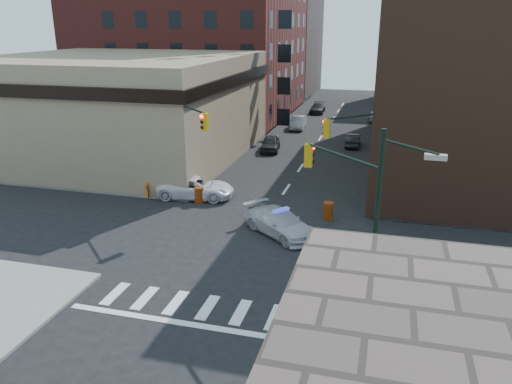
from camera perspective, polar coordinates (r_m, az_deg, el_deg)
The scene contains 30 objects.
ground at distance 28.06m, azimuth -0.70°, elevation -5.97°, with size 140.00×140.00×0.00m, color black.
sidewalk_nw at distance 65.67m, azimuth -12.50°, elevation 8.11°, with size 34.00×54.50×0.15m, color gray.
bank_building at distance 48.04m, azimuth -15.28°, elevation 9.46°, with size 22.00×22.00×9.00m, color #927B5F.
apartment_block at distance 69.35m, azimuth -6.86°, elevation 18.87°, with size 25.00×25.00×24.00m, color maroon.
commercial_row_ne at distance 47.65m, azimuth 22.75°, elevation 11.65°, with size 14.00×34.00×14.00m, color #4E2E1F.
filler_nw at distance 89.59m, azimuth 0.18°, elevation 16.39°, with size 20.00×18.00×16.00m, color brown.
filler_ne at distance 83.02m, azimuth 20.47°, elevation 13.68°, with size 16.00×16.00×12.00m, color maroon.
signal_pole_se at distance 20.31m, azimuth 11.53°, elevation -2.18°, with size 5.40×5.27×8.00m.
signal_pole_nw at distance 33.31m, azimuth -8.00°, elevation 5.75°, with size 3.58×3.67×8.00m.
signal_pole_ne at distance 30.80m, azimuth 12.57°, elevation 4.41°, with size 3.67×3.58×8.00m.
tree_ne_near at distance 51.19m, azimuth 15.64°, elevation 8.82°, with size 3.00×3.00×4.85m.
tree_ne_far at distance 59.10m, azimuth 15.67°, elevation 10.07°, with size 3.00×3.00×4.85m.
police_car at distance 29.06m, azimuth 2.74°, elevation -3.51°, with size 2.05×5.05×1.46m, color silver.
pickup at distance 35.35m, azimuth -6.90°, elevation 0.51°, with size 2.47×5.35×1.49m, color white.
parked_car_wnear at distance 48.31m, azimuth 1.64°, elevation 5.58°, with size 1.70×4.22×1.44m, color black.
parked_car_wfar at distance 58.81m, azimuth 4.83°, elevation 7.91°, with size 1.52×4.36×1.44m, color #9CA0A4.
parked_car_wdeep at distance 69.71m, azimuth 7.06°, elevation 9.49°, with size 1.82×4.49×1.30m, color black.
parked_car_enear at distance 50.99m, azimuth 10.98°, elevation 5.85°, with size 1.35×3.87×1.27m, color black.
parked_car_efar at distance 64.87m, azimuth 13.43°, elevation 8.44°, with size 1.56×3.88×1.32m, color #979B9F.
pedestrian_a at distance 39.52m, azimuth -10.97°, elevation 2.82°, with size 0.70×0.46×1.91m, color black.
pedestrian_b at distance 36.84m, azimuth -14.24°, elevation 1.11°, with size 0.76×0.59×1.56m, color black.
pedestrian_c at distance 40.26m, azimuth -12.49°, elevation 2.74°, with size 0.91×0.38×1.55m, color #222733.
barrel_road at distance 31.59m, azimuth 8.25°, elevation -2.15°, with size 0.63×0.63×1.13m, color #EB410B.
barrel_bank at distance 34.34m, azimuth -6.53°, elevation -0.36°, with size 0.63×0.63×1.12m, color #CF5509.
barricade_se_a at distance 21.87m, azimuth 11.78°, elevation -12.23°, with size 1.27×0.64×0.95m, color orange, non-canonical shape.
barricade_se_b at distance 18.73m, azimuth 17.28°, elevation -18.56°, with size 1.32×0.66×0.99m, color orange, non-canonical shape.
barricade_se_c at distance 19.52m, azimuth 14.60°, elevation -16.71°, with size 1.22×0.61×0.91m, color #CC4409, non-canonical shape.
barricade_se_d at distance 18.27m, azimuth 13.36°, elevation -19.17°, with size 1.37×0.69×1.03m, color #F2550B, non-canonical shape.
barricade_nw_a at distance 35.70m, azimuth -11.42°, elevation 0.30°, with size 1.35×0.68×1.02m, color #E9480A, non-canonical shape.
barricade_nw_b at distance 35.71m, azimuth -11.44°, elevation 0.26°, with size 1.28×0.64×0.96m, color #F2370B, non-canonical shape.
Camera 1 is at (6.93, -24.52, 11.75)m, focal length 35.00 mm.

